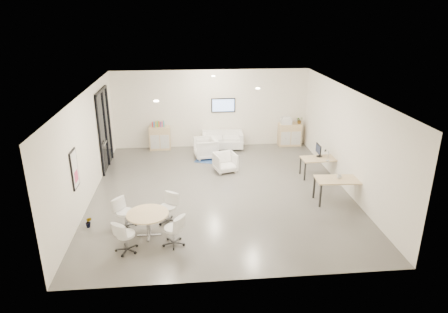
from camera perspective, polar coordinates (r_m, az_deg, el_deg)
name	(u,v)px	position (r m, az deg, el deg)	size (l,w,h in m)	color
room_shell	(221,143)	(12.25, -0.50, 1.88)	(9.60, 10.60, 4.80)	#5A5752
glass_door	(105,127)	(14.93, -16.70, 4.04)	(0.09, 1.90, 2.85)	black
artwork	(74,169)	(11.13, -20.58, -1.73)	(0.05, 0.54, 1.04)	black
wall_tv	(223,105)	(16.53, -0.11, 7.33)	(0.98, 0.06, 0.58)	black
ceiling_spots	(212,87)	(12.64, -1.77, 9.86)	(3.14, 4.14, 0.03)	#FFEAC6
sideboard_left	(160,138)	(16.64, -9.13, 2.61)	(0.86, 0.44, 0.96)	tan
sideboard_right	(290,135)	(17.14, 9.35, 3.11)	(0.95, 0.46, 0.95)	tan
books	(158,124)	(16.47, -9.39, 4.58)	(0.49, 0.14, 0.22)	red
printer	(286,120)	(16.93, 8.89, 5.11)	(0.45, 0.38, 0.31)	white
loveseat	(222,141)	(16.54, -0.22, 2.25)	(1.69, 0.91, 0.62)	white
blue_rug	(216,159)	(15.44, -1.17, -0.40)	(1.46, 0.98, 0.01)	#325D9B
armchair_left	(206,147)	(15.50, -2.63, 1.34)	(0.84, 0.79, 0.87)	white
armchair_right	(225,161)	(14.20, 0.18, -0.71)	(0.73, 0.68, 0.75)	white
desk_rear	(320,160)	(14.07, 13.61, -0.48)	(1.34, 0.73, 0.68)	tan
desk_front	(339,181)	(12.38, 16.17, -3.42)	(1.45, 0.79, 0.74)	tan
monitor	(319,150)	(14.09, 13.37, 0.89)	(0.20, 0.50, 0.44)	black
round_table	(148,216)	(10.37, -10.85, -8.40)	(1.06, 1.06, 0.65)	tan
meeting_chairs	(148,222)	(10.44, -10.79, -9.12)	(2.10, 2.10, 0.82)	white
plant_cabinet	(299,121)	(17.06, 10.71, 5.03)	(0.27, 0.30, 0.24)	#3F7F3F
plant_floor	(89,225)	(11.38, -18.73, -9.25)	(0.17, 0.31, 0.14)	#3F7F3F
cup	(339,176)	(12.36, 16.15, -2.74)	(0.14, 0.11, 0.14)	white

